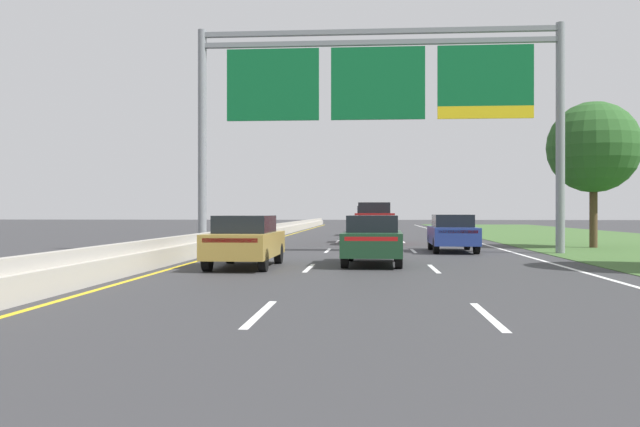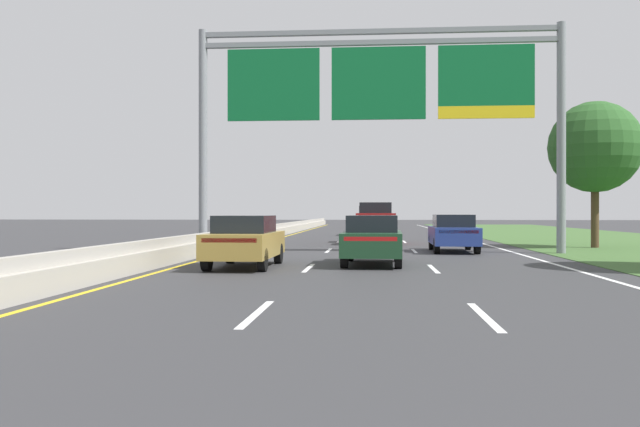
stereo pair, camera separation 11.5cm
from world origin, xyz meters
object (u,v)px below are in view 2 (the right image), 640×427
at_px(pickup_truck_red, 375,223).
at_px(car_blue_right_lane_sedan, 453,232).
at_px(roadside_tree_mid, 595,147).
at_px(car_darkgreen_centre_lane_sedan, 373,239).
at_px(car_gold_left_lane_sedan, 245,240).
at_px(car_white_centre_lane_suv, 371,220).
at_px(overhead_sign_gantry, 378,92).

xyz_separation_m(pickup_truck_red, car_blue_right_lane_sedan, (3.24, -7.50, -0.26)).
height_order(pickup_truck_red, car_blue_right_lane_sedan, pickup_truck_red).
height_order(pickup_truck_red, roadside_tree_mid, roadside_tree_mid).
bearing_deg(car_darkgreen_centre_lane_sedan, car_gold_left_lane_sedan, 110.37).
bearing_deg(car_white_centre_lane_suv, overhead_sign_gantry, -178.88).
bearing_deg(car_gold_left_lane_sedan, car_darkgreen_centre_lane_sedan, -70.69).
xyz_separation_m(car_blue_right_lane_sedan, car_gold_left_lane_sedan, (-7.27, -8.46, 0.00)).
bearing_deg(car_blue_right_lane_sedan, pickup_truck_red, 24.41).
xyz_separation_m(car_gold_left_lane_sedan, roadside_tree_mid, (14.22, 11.97, 3.88)).
bearing_deg(car_gold_left_lane_sedan, car_white_centre_lane_suv, -7.17).
bearing_deg(car_blue_right_lane_sedan, car_white_centre_lane_suv, 11.26).
distance_m(overhead_sign_gantry, car_gold_left_lane_sedan, 10.27).
bearing_deg(car_white_centre_lane_suv, car_darkgreen_centre_lane_sedan, -179.62).
relative_size(pickup_truck_red, car_darkgreen_centre_lane_sedan, 1.21).
bearing_deg(car_blue_right_lane_sedan, car_gold_left_lane_sedan, 140.41).
distance_m(car_white_centre_lane_suv, roadside_tree_mid, 19.44).
bearing_deg(overhead_sign_gantry, car_blue_right_lane_sedan, 18.08).
bearing_deg(car_darkgreen_centre_lane_sedan, overhead_sign_gantry, -0.69).
distance_m(car_darkgreen_centre_lane_sedan, roadside_tree_mid, 15.35).
relative_size(overhead_sign_gantry, roadside_tree_mid, 2.20).
distance_m(overhead_sign_gantry, car_white_centre_lane_suv, 21.25).
relative_size(overhead_sign_gantry, pickup_truck_red, 2.79).
xyz_separation_m(car_darkgreen_centre_lane_sedan, car_gold_left_lane_sedan, (-3.87, -1.32, 0.00)).
bearing_deg(roadside_tree_mid, car_blue_right_lane_sedan, -153.21).
relative_size(car_gold_left_lane_sedan, roadside_tree_mid, 0.65).
xyz_separation_m(overhead_sign_gantry, roadside_tree_mid, (10.11, 4.54, -1.90)).
height_order(car_white_centre_lane_suv, roadside_tree_mid, roadside_tree_mid).
distance_m(car_white_centre_lane_suv, car_blue_right_lane_sedan, 19.81).
bearing_deg(car_gold_left_lane_sedan, car_blue_right_lane_sedan, -40.17).
relative_size(pickup_truck_red, car_gold_left_lane_sedan, 1.22).
xyz_separation_m(car_blue_right_lane_sedan, car_darkgreen_centre_lane_sedan, (-3.39, -7.14, 0.00)).
bearing_deg(car_white_centre_lane_suv, pickup_truck_red, -178.58).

